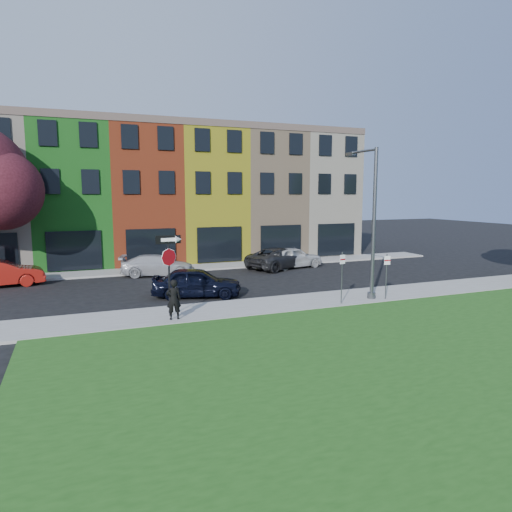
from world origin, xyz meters
name	(u,v)px	position (x,y,z in m)	size (l,w,h in m)	color
ground	(335,320)	(0.00, 0.00, 0.00)	(120.00, 120.00, 0.00)	black
sidewalk_near	(338,299)	(2.00, 3.00, 0.06)	(40.00, 3.00, 0.12)	gray
sidewalk_far	(184,268)	(-3.00, 15.00, 0.06)	(40.00, 2.40, 0.12)	gray
rowhouse_block	(171,197)	(-2.50, 21.18, 4.99)	(30.00, 10.12, 10.00)	#BEB19E
stop_sign	(169,259)	(-6.37, 2.69, 2.52)	(1.05, 0.12, 3.40)	black
man	(174,299)	(-6.32, 2.13, 0.95)	(0.61, 0.41, 1.65)	black
sedan_near	(197,282)	(-4.30, 6.25, 0.76)	(4.80, 3.04, 1.52)	black
parked_car_silver	(158,265)	(-5.09, 13.13, 0.68)	(4.98, 2.98, 1.35)	#ABACB0
parked_car_dark	(280,258)	(3.43, 12.84, 0.74)	(5.86, 4.43, 1.48)	black
parked_car_white	(292,257)	(4.31, 12.74, 0.76)	(4.70, 2.55, 1.52)	silver
street_lamp	(371,223)	(3.47, 2.49, 3.79)	(0.40, 2.58, 7.27)	#4D4F52
parking_sign_a	(342,272)	(1.52, 1.91, 1.62)	(0.32, 0.11, 2.43)	#4D4F52
parking_sign_b	(387,271)	(4.03, 1.89, 1.50)	(0.32, 0.10, 2.22)	#4D4F52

